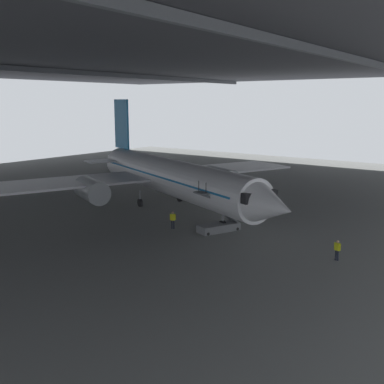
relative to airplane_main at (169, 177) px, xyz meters
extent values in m
plane|color=slate|center=(-2.02, -4.89, -3.55)|extent=(110.00, 110.00, 0.00)
cube|color=#38383D|center=(-2.02, 8.86, 13.53)|extent=(121.00, 99.00, 1.20)
cube|color=#4C4F54|center=(-2.02, -15.89, 12.53)|extent=(115.50, 0.50, 0.70)
cube|color=#4C4F54|center=(-2.02, 25.36, 12.53)|extent=(115.50, 0.50, 0.70)
cylinder|color=white|center=(-0.25, -0.59, 0.02)|extent=(14.97, 28.67, 3.95)
cone|color=white|center=(-6.59, -15.80, 0.02)|extent=(5.39, 5.86, 3.87)
cube|color=black|center=(-5.63, -13.50, 0.52)|extent=(4.16, 3.84, 0.87)
cone|color=white|center=(6.10, 14.62, 0.42)|extent=(5.53, 7.12, 3.35)
cube|color=#1972B2|center=(5.14, 12.32, 5.22)|extent=(1.88, 4.07, 6.46)
cube|color=white|center=(7.28, 10.27, 0.61)|extent=(5.88, 4.91, 0.16)
cube|color=white|center=(2.18, 12.39, 0.61)|extent=(5.88, 4.91, 0.16)
cube|color=white|center=(11.02, -0.13, -0.37)|extent=(17.99, 12.98, 0.24)
cylinder|color=#9EA3A8|center=(8.37, -1.35, -1.06)|extent=(4.23, 5.68, 2.45)
cube|color=white|center=(-7.85, 7.75, -0.37)|extent=(17.99, 12.98, 0.24)
cylinder|color=#9EA3A8|center=(-6.84, 5.00, -1.06)|extent=(4.23, 5.68, 2.45)
cube|color=#1972B2|center=(-0.25, -0.59, 0.32)|extent=(14.22, 26.71, 0.16)
cylinder|color=#9EA3A8|center=(-4.04, -9.69, -2.30)|extent=(0.20, 0.20, 1.15)
cylinder|color=black|center=(-4.04, -9.69, -3.10)|extent=(0.62, 0.95, 0.90)
cylinder|color=#9EA3A8|center=(3.23, 1.07, -2.30)|extent=(0.20, 0.20, 1.15)
cylinder|color=black|center=(3.23, 1.07, -3.10)|extent=(0.62, 0.95, 0.90)
cylinder|color=#9EA3A8|center=(-1.51, 3.05, -2.30)|extent=(0.20, 0.20, 1.15)
cylinder|color=black|center=(-1.51, 3.05, -3.10)|extent=(0.62, 0.95, 0.90)
cube|color=slate|center=(-4.65, -9.63, -3.20)|extent=(4.21, 2.90, 0.70)
cube|color=slate|center=(-4.65, -9.63, -1.32)|extent=(3.88, 2.61, 3.16)
cube|color=slate|center=(-6.30, -8.94, 0.22)|extent=(1.52, 1.62, 0.12)
cylinder|color=black|center=(-6.54, -9.50, 0.72)|extent=(0.06, 0.06, 1.00)
cylinder|color=black|center=(-6.07, -8.39, 0.72)|extent=(0.06, 0.06, 1.00)
cylinder|color=black|center=(-6.41, -9.66, -3.40)|extent=(0.32, 0.23, 0.30)
cylinder|color=black|center=(-5.87, -8.37, -3.40)|extent=(0.32, 0.23, 0.30)
cylinder|color=black|center=(-3.43, -10.90, -3.40)|extent=(0.32, 0.23, 0.30)
cylinder|color=black|center=(-2.89, -9.61, -3.40)|extent=(0.32, 0.23, 0.30)
cylinder|color=#232838|center=(-6.04, -21.17, -3.16)|extent=(0.14, 0.14, 0.79)
cylinder|color=#232838|center=(-6.00, -20.99, -3.16)|extent=(0.14, 0.14, 0.79)
cube|color=yellow|center=(-6.02, -21.08, -2.48)|extent=(0.30, 0.40, 0.56)
cylinder|color=yellow|center=(-6.08, -21.30, -2.45)|extent=(0.09, 0.09, 0.53)
cylinder|color=yellow|center=(-5.97, -20.86, -2.45)|extent=(0.09, 0.09, 0.53)
sphere|color=tan|center=(-6.02, -21.08, -2.08)|extent=(0.21, 0.21, 0.21)
cylinder|color=#232838|center=(-6.62, -5.70, -3.14)|extent=(0.14, 0.14, 0.83)
cylinder|color=#232838|center=(-6.52, -5.86, -3.14)|extent=(0.14, 0.14, 0.83)
cube|color=yellow|center=(-6.57, -5.78, -2.43)|extent=(0.38, 0.42, 0.59)
cylinder|color=yellow|center=(-6.69, -5.58, -2.40)|extent=(0.09, 0.09, 0.56)
cylinder|color=yellow|center=(-6.45, -5.98, -2.40)|extent=(0.09, 0.09, 0.56)
sphere|color=beige|center=(-6.57, -5.78, -2.01)|extent=(0.23, 0.23, 0.23)
camera|label=1|loc=(-38.66, -31.73, 8.09)|focal=42.78mm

